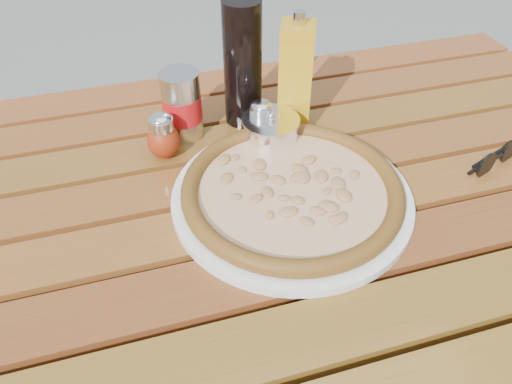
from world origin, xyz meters
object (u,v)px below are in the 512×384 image
object	(u,v)px
plate	(292,197)
table	(260,251)
soda_can	(182,106)
pizza	(292,190)
dark_bottle	(243,64)
sunglasses	(496,158)
oregano_shaker	(261,123)
parmesan_tin	(271,133)
pepper_shaker	(163,136)
olive_oil_cruet	(296,78)

from	to	relation	value
plate	table	bearing A→B (deg)	-162.22
plate	soda_can	xyz separation A→B (m)	(-0.12, 0.22, 0.05)
table	pizza	size ratio (longest dim) A/B	3.72
dark_bottle	sunglasses	world-z (taller)	dark_bottle
sunglasses	soda_can	bearing A→B (deg)	133.69
soda_can	sunglasses	distance (m)	0.52
sunglasses	oregano_shaker	bearing A→B (deg)	133.46
table	oregano_shaker	distance (m)	0.22
plate	soda_can	size ratio (longest dim) A/B	3.00
plate	soda_can	bearing A→B (deg)	119.31
oregano_shaker	soda_can	bearing A→B (deg)	154.32
parmesan_tin	soda_can	bearing A→B (deg)	148.34
soda_can	parmesan_tin	distance (m)	0.16
soda_can	sunglasses	size ratio (longest dim) A/B	1.11
pepper_shaker	sunglasses	distance (m)	0.54
soda_can	olive_oil_cruet	world-z (taller)	olive_oil_cruet
pizza	soda_can	size ratio (longest dim) A/B	3.13
table	dark_bottle	world-z (taller)	dark_bottle
plate	pepper_shaker	distance (m)	0.24
table	olive_oil_cruet	distance (m)	0.30
plate	parmesan_tin	size ratio (longest dim) A/B	2.94
soda_can	parmesan_tin	xyz separation A→B (m)	(0.13, -0.08, -0.03)
table	olive_oil_cruet	xyz separation A→B (m)	(0.13, 0.21, 0.17)
sunglasses	plate	bearing A→B (deg)	157.75
plate	pizza	size ratio (longest dim) A/B	0.96
soda_can	dark_bottle	bearing A→B (deg)	8.84
pepper_shaker	dark_bottle	world-z (taller)	dark_bottle
plate	sunglasses	size ratio (longest dim) A/B	3.33
dark_bottle	soda_can	xyz separation A→B (m)	(-0.11, -0.02, -0.05)
sunglasses	table	bearing A→B (deg)	160.59
dark_bottle	olive_oil_cruet	size ratio (longest dim) A/B	1.05
table	soda_can	distance (m)	0.28
dark_bottle	plate	bearing A→B (deg)	-87.55
pizza	sunglasses	distance (m)	0.35
pizza	dark_bottle	distance (m)	0.25
sunglasses	pepper_shaker	bearing A→B (deg)	140.56
dark_bottle	parmesan_tin	bearing A→B (deg)	-78.54
plate	olive_oil_cruet	bearing A→B (deg)	69.80
pizza	plate	bearing A→B (deg)	-63.43
plate	oregano_shaker	xyz separation A→B (m)	(0.00, 0.16, 0.03)
table	pepper_shaker	size ratio (longest dim) A/B	17.07
table	pepper_shaker	bearing A→B (deg)	120.76
dark_bottle	parmesan_tin	xyz separation A→B (m)	(0.02, -0.10, -0.08)
table	olive_oil_cruet	size ratio (longest dim) A/B	6.67
oregano_shaker	pizza	bearing A→B (deg)	-90.23
parmesan_tin	dark_bottle	bearing A→B (deg)	101.46
pizza	pepper_shaker	world-z (taller)	pepper_shaker
table	soda_can	size ratio (longest dim) A/B	11.67
pizza	parmesan_tin	size ratio (longest dim) A/B	3.07
dark_bottle	soda_can	size ratio (longest dim) A/B	1.83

